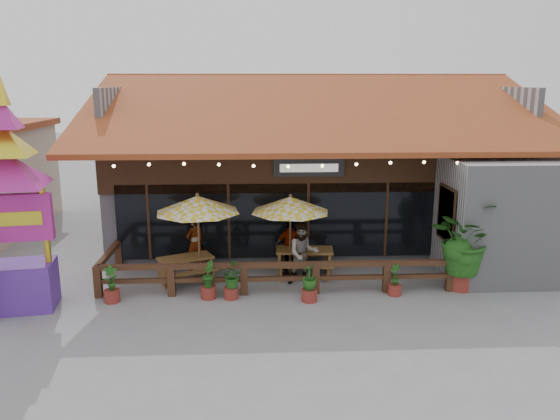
{
  "coord_description": "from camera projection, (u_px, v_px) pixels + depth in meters",
  "views": [
    {
      "loc": [
        -2.18,
        -14.8,
        5.79
      ],
      "look_at": [
        -1.41,
        1.5,
        1.94
      ],
      "focal_mm": 35.0,
      "sensor_mm": 36.0,
      "label": 1
    }
  ],
  "objects": [
    {
      "name": "ground",
      "position": [
        331.0,
        286.0,
        15.82
      ],
      "size": [
        100.0,
        100.0,
        0.0
      ],
      "primitive_type": "plane",
      "color": "gray",
      "rests_on": "ground"
    },
    {
      "name": "restaurant_building",
      "position": [
        316.0,
        174.0,
        21.75
      ],
      "size": [
        15.5,
        14.73,
        6.09
      ],
      "color": "#9C9CA0",
      "rests_on": "ground"
    },
    {
      "name": "patio_railing",
      "position": [
        253.0,
        271.0,
        15.32
      ],
      "size": [
        10.0,
        2.6,
        0.92
      ],
      "color": "#4E2A1B",
      "rests_on": "ground"
    },
    {
      "name": "umbrella_left",
      "position": [
        198.0,
        205.0,
        15.75
      ],
      "size": [
        3.01,
        3.01,
        2.66
      ],
      "color": "brown",
      "rests_on": "ground"
    },
    {
      "name": "umbrella_right",
      "position": [
        290.0,
        205.0,
        16.19
      ],
      "size": [
        2.9,
        2.9,
        2.55
      ],
      "color": "brown",
      "rests_on": "ground"
    },
    {
      "name": "picnic_table_left",
      "position": [
        186.0,
        265.0,
        16.11
      ],
      "size": [
        1.99,
        1.89,
        0.76
      ],
      "color": "brown",
      "rests_on": "ground"
    },
    {
      "name": "picnic_table_right",
      "position": [
        304.0,
        257.0,
        16.64
      ],
      "size": [
        1.83,
        1.62,
        0.82
      ],
      "color": "brown",
      "rests_on": "ground"
    },
    {
      "name": "thai_sign_tower",
      "position": [
        10.0,
        177.0,
        13.53
      ],
      "size": [
        2.77,
        2.77,
        6.59
      ],
      "color": "#562997",
      "rests_on": "ground"
    },
    {
      "name": "tropical_plant",
      "position": [
        463.0,
        240.0,
        15.27
      ],
      "size": [
        2.41,
        2.46,
        2.57
      ],
      "color": "maroon",
      "rests_on": "ground"
    },
    {
      "name": "diner_a",
      "position": [
        195.0,
        244.0,
        16.96
      ],
      "size": [
        0.75,
        0.73,
        1.74
      ],
      "primitive_type": "imported",
      "rotation": [
        0.0,
        0.0,
        3.86
      ],
      "color": "#361F11",
      "rests_on": "ground"
    },
    {
      "name": "diner_b",
      "position": [
        303.0,
        253.0,
        15.84
      ],
      "size": [
        0.96,
        0.78,
        1.85
      ],
      "primitive_type": "imported",
      "rotation": [
        0.0,
        0.0,
        0.09
      ],
      "color": "#361F11",
      "rests_on": "ground"
    },
    {
      "name": "diner_c",
      "position": [
        290.0,
        245.0,
        17.01
      ],
      "size": [
        0.96,
        0.43,
        1.61
      ],
      "primitive_type": "imported",
      "rotation": [
        0.0,
        0.0,
        3.18
      ],
      "color": "#361F11",
      "rests_on": "ground"
    },
    {
      "name": "planter_a",
      "position": [
        111.0,
        287.0,
        14.6
      ],
      "size": [
        0.43,
        0.42,
        1.03
      ],
      "color": "maroon",
      "rests_on": "ground"
    },
    {
      "name": "planter_b",
      "position": [
        208.0,
        282.0,
        14.85
      ],
      "size": [
        0.42,
        0.42,
        1.03
      ],
      "color": "maroon",
      "rests_on": "ground"
    },
    {
      "name": "planter_c",
      "position": [
        231.0,
        279.0,
        14.81
      ],
      "size": [
        0.77,
        0.78,
        0.98
      ],
      "color": "maroon",
      "rests_on": "ground"
    },
    {
      "name": "planter_d",
      "position": [
        310.0,
        283.0,
        14.64
      ],
      "size": [
        0.56,
        0.56,
        1.04
      ],
      "color": "maroon",
      "rests_on": "ground"
    },
    {
      "name": "planter_e",
      "position": [
        395.0,
        282.0,
        15.08
      ],
      "size": [
        0.37,
        0.38,
        0.91
      ],
      "color": "maroon",
      "rests_on": "ground"
    }
  ]
}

